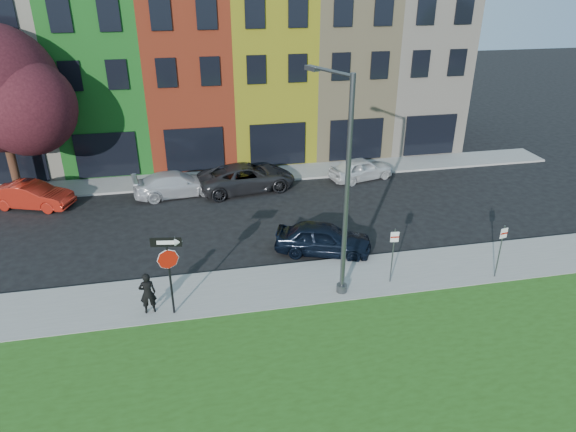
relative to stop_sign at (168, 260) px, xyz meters
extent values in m
plane|color=black|center=(6.36, -1.99, -2.28)|extent=(120.00, 120.00, 0.00)
cube|color=gray|center=(8.36, 1.01, -2.22)|extent=(40.00, 3.00, 0.12)
cube|color=gray|center=(3.36, 13.01, -2.22)|extent=(40.00, 2.40, 0.12)
cube|color=beige|center=(-8.64, 19.21, 2.72)|extent=(5.00, 10.00, 10.00)
cube|color=green|center=(-3.64, 19.21, 2.72)|extent=(5.00, 10.00, 10.00)
cube|color=#B7391E|center=(1.36, 19.21, 2.72)|extent=(5.00, 10.00, 10.00)
cube|color=gold|center=(6.36, 19.21, 2.72)|extent=(5.00, 10.00, 10.00)
cube|color=#978661|center=(11.36, 19.21, 2.72)|extent=(5.00, 10.00, 10.00)
cube|color=#B9AC9D|center=(16.36, 19.21, 2.72)|extent=(5.00, 10.00, 10.00)
cube|color=black|center=(3.86, 14.15, -0.78)|extent=(30.00, 0.12, 2.60)
cylinder|color=black|center=(0.00, 0.02, -0.68)|extent=(0.08, 0.08, 2.95)
cylinder|color=silver|center=(0.00, 0.00, 0.06)|extent=(0.74, 0.15, 0.75)
cylinder|color=#971308|center=(0.00, -0.03, 0.06)|extent=(0.70, 0.13, 0.71)
cube|color=black|center=(0.00, 0.00, 0.71)|extent=(1.04, 0.20, 0.34)
cube|color=silver|center=(0.00, -0.03, 0.71)|extent=(0.65, 0.12, 0.14)
imported|color=black|center=(-0.84, 0.24, -1.36)|extent=(0.67, 0.52, 1.59)
imported|color=black|center=(6.36, 3.32, -1.58)|extent=(4.26, 5.16, 1.40)
imported|color=#9D1C11|center=(-7.09, 10.86, -1.61)|extent=(3.97, 4.96, 1.34)
imported|color=#BAB9BF|center=(0.16, 11.02, -1.63)|extent=(3.20, 5.05, 1.31)
imported|color=black|center=(4.04, 11.00, -1.54)|extent=(4.11, 6.10, 1.49)
imported|color=silver|center=(10.77, 11.26, -1.62)|extent=(3.46, 4.61, 1.31)
cylinder|color=#4A4D50|center=(6.23, 0.11, 1.90)|extent=(0.18, 0.18, 8.12)
cylinder|color=#4A4D50|center=(6.23, 0.11, -2.01)|extent=(0.40, 0.40, 0.30)
cylinder|color=#4A4D50|center=(5.83, 1.03, 5.86)|extent=(0.91, 1.88, 0.12)
cube|color=#4A4D50|center=(5.38, 2.03, 5.81)|extent=(0.45, 0.60, 0.16)
cylinder|color=#4A4D50|center=(8.29, 0.40, -1.00)|extent=(0.05, 0.05, 2.31)
cube|color=silver|center=(8.29, 0.37, -0.17)|extent=(0.32, 0.06, 0.42)
cube|color=#971308|center=(8.29, 0.35, -0.17)|extent=(0.32, 0.05, 0.06)
cylinder|color=#4A4D50|center=(12.51, -0.09, -1.02)|extent=(0.05, 0.05, 2.27)
cube|color=silver|center=(12.51, -0.12, -0.20)|extent=(0.32, 0.08, 0.42)
cube|color=#971308|center=(12.51, -0.14, -0.20)|extent=(0.32, 0.07, 0.06)
cylinder|color=black|center=(-8.22, 12.63, -0.43)|extent=(0.44, 0.44, 3.46)
sphere|color=black|center=(-6.63, 11.68, 2.73)|extent=(4.76, 4.76, 4.76)
camera|label=1|loc=(1.00, -15.44, 8.88)|focal=32.00mm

